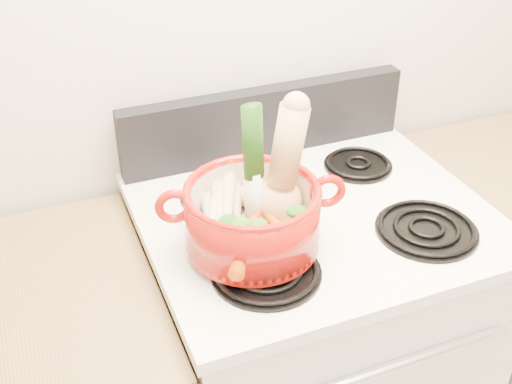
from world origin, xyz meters
name	(u,v)px	position (x,y,z in m)	size (l,w,h in m)	color
wall_back	(258,16)	(0.00, 1.75, 1.30)	(3.50, 0.02, 2.60)	beige
stove_body	(306,360)	(0.00, 1.40, 0.46)	(0.76, 0.65, 0.92)	silver
cooktop	(315,217)	(0.00, 1.40, 0.93)	(0.78, 0.67, 0.03)	white
control_backsplash	(265,121)	(0.00, 1.70, 1.04)	(0.76, 0.05, 0.18)	black
oven_handle	(386,370)	(0.00, 1.06, 0.78)	(0.02, 0.02, 0.60)	silver
burner_front_left	(266,271)	(-0.19, 1.24, 0.96)	(0.22, 0.22, 0.02)	black
burner_front_right	(427,228)	(0.19, 1.24, 0.96)	(0.22, 0.22, 0.02)	black
burner_back_left	(217,194)	(-0.19, 1.54, 0.96)	(0.17, 0.17, 0.02)	black
burner_back_right	(358,164)	(0.19, 1.54, 0.96)	(0.17, 0.17, 0.02)	black
dutch_oven	(252,217)	(-0.19, 1.32, 1.04)	(0.27, 0.27, 0.14)	#9D110A
pot_handle_left	(174,206)	(-0.34, 1.35, 1.08)	(0.08, 0.08, 0.02)	#9D110A
pot_handle_right	(328,191)	(-0.04, 1.29, 1.08)	(0.08, 0.08, 0.02)	#9D110A
squash	(281,166)	(-0.11, 1.35, 1.13)	(0.11, 0.11, 0.26)	tan
leek	(254,167)	(-0.17, 1.35, 1.14)	(0.04, 0.04, 0.28)	white
ginger	(252,196)	(-0.15, 1.42, 1.02)	(0.09, 0.06, 0.05)	tan
parsnip_0	(223,221)	(-0.24, 1.35, 1.02)	(0.04, 0.04, 0.22)	beige
parsnip_1	(212,219)	(-0.26, 1.36, 1.03)	(0.04, 0.04, 0.21)	beige
parsnip_2	(236,206)	(-0.20, 1.38, 1.03)	(0.04, 0.04, 0.18)	beige
parsnip_3	(213,221)	(-0.27, 1.34, 1.04)	(0.04, 0.04, 0.18)	#F1E8C4
parsnip_4	(219,213)	(-0.25, 1.35, 1.04)	(0.04, 0.04, 0.19)	beige
parsnip_5	(228,206)	(-0.23, 1.36, 1.05)	(0.04, 0.04, 0.21)	beige
carrot_0	(250,243)	(-0.21, 1.27, 1.02)	(0.03, 0.03, 0.14)	#CF420A
carrot_1	(243,250)	(-0.24, 1.25, 1.02)	(0.03, 0.03, 0.15)	red
carrot_2	(272,222)	(-0.15, 1.30, 1.03)	(0.03, 0.03, 0.17)	#C95F0A
carrot_3	(246,230)	(-0.21, 1.29, 1.03)	(0.03, 0.03, 0.14)	#D7660A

